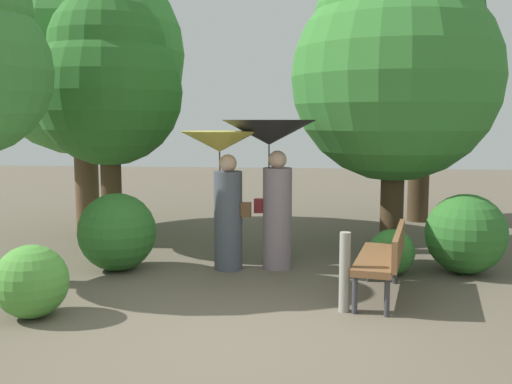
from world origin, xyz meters
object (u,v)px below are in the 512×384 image
(person_right, at_px, (271,157))
(tree_mid_right, at_px, (423,50))
(tree_mid_left, at_px, (82,38))
(path_marker_post, at_px, (345,272))
(tree_near_right, at_px, (396,62))
(park_bench, at_px, (385,255))
(tree_near_left, at_px, (108,79))
(person_left, at_px, (223,173))

(person_right, relative_size, tree_mid_right, 0.40)
(tree_mid_right, bearing_deg, tree_mid_left, -165.54)
(person_right, height_order, path_marker_post, person_right)
(person_right, relative_size, tree_near_right, 0.44)
(park_bench, xyz_separation_m, tree_near_left, (-4.18, 2.52, 2.23))
(tree_mid_left, xyz_separation_m, path_marker_post, (4.64, -4.38, -3.14))
(person_right, distance_m, path_marker_post, 2.36)
(tree_near_left, xyz_separation_m, path_marker_post, (3.69, -3.06, -2.30))
(tree_mid_left, relative_size, tree_mid_right, 1.08)
(person_right, relative_size, park_bench, 1.33)
(person_right, bearing_deg, path_marker_post, -144.32)
(tree_near_left, xyz_separation_m, tree_near_right, (4.57, 0.02, 0.23))
(person_left, bearing_deg, tree_mid_left, 57.27)
(park_bench, height_order, tree_mid_left, tree_mid_left)
(person_right, height_order, tree_mid_left, tree_mid_left)
(person_left, xyz_separation_m, tree_mid_left, (-3.04, 2.67, 2.22))
(person_right, bearing_deg, park_bench, -123.71)
(tree_mid_right, relative_size, path_marker_post, 5.94)
(park_bench, distance_m, tree_mid_left, 7.10)
(park_bench, relative_size, tree_near_right, 0.33)
(tree_mid_left, bearing_deg, person_left, -41.32)
(park_bench, height_order, path_marker_post, path_marker_post)
(tree_mid_left, distance_m, path_marker_post, 7.11)
(person_left, bearing_deg, tree_near_right, -52.43)
(tree_near_right, height_order, tree_mid_left, tree_mid_left)
(tree_mid_left, bearing_deg, park_bench, -36.81)
(person_right, distance_m, tree_mid_left, 4.91)
(path_marker_post, bearing_deg, tree_mid_left, 136.65)
(person_left, xyz_separation_m, person_right, (0.66, 0.13, 0.21))
(person_right, xyz_separation_m, park_bench, (1.43, -1.30, -1.06))
(person_left, bearing_deg, person_right, -69.86)
(tree_near_left, distance_m, tree_near_right, 4.57)
(tree_near_right, bearing_deg, tree_mid_left, 166.78)
(person_right, distance_m, park_bench, 2.20)
(tree_near_right, height_order, tree_mid_right, tree_mid_right)
(park_bench, distance_m, tree_near_left, 5.36)
(tree_mid_left, relative_size, path_marker_post, 6.43)
(person_left, height_order, path_marker_post, person_left)
(path_marker_post, bearing_deg, tree_near_left, 140.30)
(tree_near_right, distance_m, tree_mid_left, 5.70)
(tree_mid_left, xyz_separation_m, tree_mid_right, (6.41, 1.65, -0.11))
(tree_near_right, bearing_deg, person_left, -151.01)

